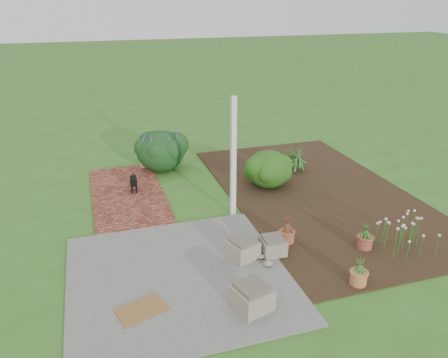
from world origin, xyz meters
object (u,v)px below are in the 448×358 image
object	(u,v)px
cream_ceramic_urn	(145,159)
black_dog	(133,181)
stone_trough_near	(252,298)
evergreen_shrub	(268,168)

from	to	relation	value
cream_ceramic_urn	black_dog	bearing A→B (deg)	-107.41
black_dog	cream_ceramic_urn	bearing A→B (deg)	76.96
stone_trough_near	black_dog	size ratio (longest dim) A/B	0.98
evergreen_shrub	stone_trough_near	bearing A→B (deg)	-115.65
black_dog	evergreen_shrub	bearing A→B (deg)	-6.33
stone_trough_near	cream_ceramic_urn	size ratio (longest dim) A/B	1.27
stone_trough_near	cream_ceramic_urn	world-z (taller)	cream_ceramic_urn
cream_ceramic_urn	evergreen_shrub	bearing A→B (deg)	-39.50
black_dog	evergreen_shrub	world-z (taller)	evergreen_shrub
cream_ceramic_urn	evergreen_shrub	world-z (taller)	evergreen_shrub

